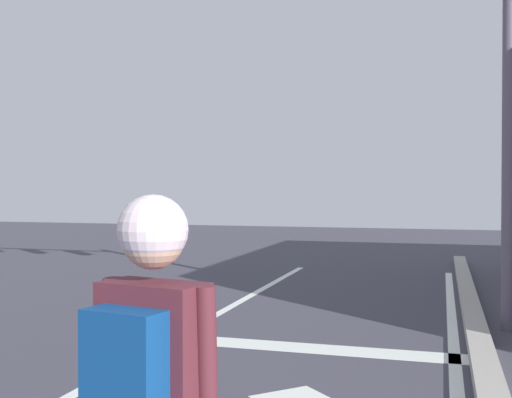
{
  "coord_description": "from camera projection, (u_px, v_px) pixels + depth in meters",
  "views": [
    {
      "loc": [
        3.01,
        2.93,
        1.67
      ],
      "look_at": [
        1.35,
        8.57,
        1.57
      ],
      "focal_mm": 44.52,
      "sensor_mm": 36.0,
      "label": 1
    }
  ],
  "objects": [
    {
      "name": "skater",
      "position": [
        150.0,
        375.0,
        2.07
      ],
      "size": [
        0.43,
        0.6,
        1.57
      ],
      "color": "#2F516E",
      "rests_on": "skateboard"
    },
    {
      "name": "stop_bar",
      "position": [
        312.0,
        348.0,
        6.61
      ],
      "size": [
        3.13,
        0.4,
        0.01
      ],
      "primitive_type": "cube",
      "color": "silver",
      "rests_on": "ground"
    }
  ]
}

